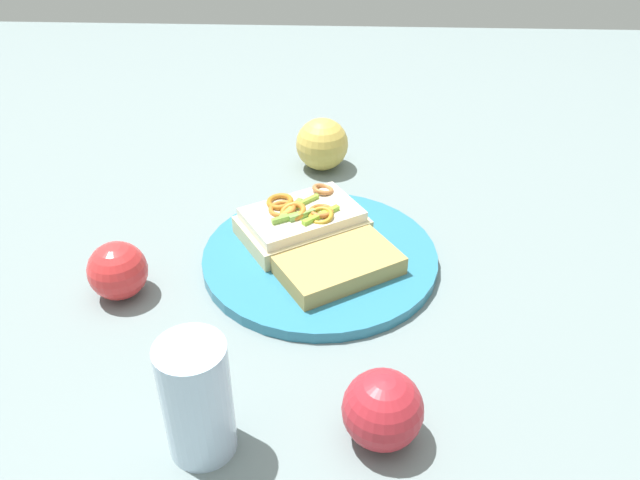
% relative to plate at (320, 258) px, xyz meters
% --- Properties ---
extents(ground_plane, '(2.00, 2.00, 0.00)m').
position_rel_plate_xyz_m(ground_plane, '(0.00, 0.00, -0.01)').
color(ground_plane, slate).
rests_on(ground_plane, ground).
extents(plate, '(0.30, 0.30, 0.01)m').
position_rel_plate_xyz_m(plate, '(0.00, 0.00, 0.00)').
color(plate, teal).
rests_on(plate, ground_plane).
extents(sandwich, '(0.17, 0.19, 0.05)m').
position_rel_plate_xyz_m(sandwich, '(-0.04, -0.03, 0.03)').
color(sandwich, beige).
rests_on(sandwich, plate).
extents(bread_slice_side, '(0.15, 0.17, 0.02)m').
position_rel_plate_xyz_m(bread_slice_side, '(0.04, 0.03, 0.02)').
color(bread_slice_side, tan).
rests_on(bread_slice_side, plate).
extents(apple_0, '(0.10, 0.10, 0.07)m').
position_rel_plate_xyz_m(apple_0, '(0.07, -0.24, 0.03)').
color(apple_0, red).
rests_on(apple_0, ground_plane).
extents(apple_1, '(0.11, 0.11, 0.08)m').
position_rel_plate_xyz_m(apple_1, '(0.27, 0.07, 0.03)').
color(apple_1, '#AE252F').
rests_on(apple_1, ground_plane).
extents(apple_2, '(0.12, 0.12, 0.08)m').
position_rel_plate_xyz_m(apple_2, '(-0.25, -0.01, 0.03)').
color(apple_2, gold).
rests_on(apple_2, ground_plane).
extents(drinking_glass, '(0.06, 0.06, 0.12)m').
position_rel_plate_xyz_m(drinking_glass, '(0.29, -0.10, 0.05)').
color(drinking_glass, silver).
rests_on(drinking_glass, ground_plane).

